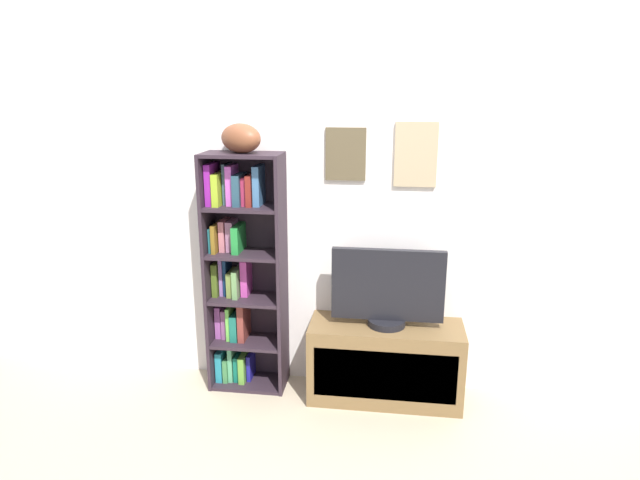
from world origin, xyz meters
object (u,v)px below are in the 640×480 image
football (241,138)px  tv_stand (385,362)px  television (388,289)px  bookshelf (240,272)px

football → tv_stand: football is taller
football → television: bearing=-3.1°
bookshelf → football: football is taller
bookshelf → football: (0.04, -0.03, 0.81)m
tv_stand → television: 0.46m
football → television: size_ratio=0.42×
football → tv_stand: (0.85, -0.05, -1.31)m
tv_stand → bookshelf: bearing=175.1°
football → tv_stand: bearing=-3.2°
television → bookshelf: bearing=175.1°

